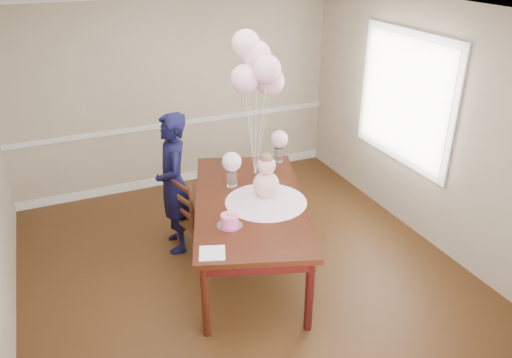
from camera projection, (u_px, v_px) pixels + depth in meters
name	position (u px, v px, depth m)	size (l,w,h in m)	color
floor	(246.00, 276.00, 5.30)	(4.50, 5.00, 0.00)	#301B0C
ceiling	(243.00, 11.00, 4.11)	(4.50, 5.00, 0.02)	white
wall_back	(175.00, 92.00, 6.77)	(4.50, 0.02, 2.70)	tan
wall_front	(423.00, 337.00, 2.65)	(4.50, 0.02, 2.70)	tan
wall_right	(433.00, 128.00, 5.51)	(0.02, 5.00, 2.70)	tan
chair_rail_trim	(178.00, 123.00, 6.96)	(4.50, 0.02, 0.07)	silver
baseboard_trim	(182.00, 177.00, 7.33)	(4.50, 0.02, 0.12)	silver
window_frame	(405.00, 98.00, 5.83)	(0.02, 1.66, 1.56)	white
window_blinds	(404.00, 98.00, 5.82)	(0.01, 1.50, 1.40)	white
dining_table_top	(249.00, 202.00, 5.13)	(1.10, 2.20, 0.05)	black
table_apron	(250.00, 209.00, 5.16)	(0.99, 2.09, 0.11)	black
table_leg_fl	(205.00, 301.00, 4.37)	(0.08, 0.08, 0.77)	black
table_leg_fr	(309.00, 295.00, 4.44)	(0.08, 0.08, 0.77)	black
table_leg_bl	(207.00, 193.00, 6.18)	(0.08, 0.08, 0.77)	black
table_leg_br	(281.00, 191.00, 6.25)	(0.08, 0.08, 0.77)	black
baby_skirt	(266.00, 197.00, 5.06)	(0.84, 0.84, 0.11)	#F2B2CF
baby_torso	(266.00, 184.00, 4.99)	(0.26, 0.26, 0.26)	#FC9FC3
baby_head	(266.00, 165.00, 4.90)	(0.19, 0.19, 0.19)	beige
baby_hair	(266.00, 159.00, 4.87)	(0.13, 0.13, 0.13)	brown
cake_platter	(230.00, 225.00, 4.66)	(0.24, 0.24, 0.01)	#B5B5B9
birthday_cake	(230.00, 220.00, 4.63)	(0.16, 0.16, 0.11)	#FF50A4
cake_flower_a	(229.00, 213.00, 4.60)	(0.03, 0.03, 0.03)	silver
cake_flower_b	(233.00, 212.00, 4.62)	(0.03, 0.03, 0.03)	white
rose_vase_near	(232.00, 179.00, 5.36)	(0.11, 0.11, 0.18)	white
roses_near	(232.00, 162.00, 5.27)	(0.21, 0.21, 0.21)	silver
rose_vase_far	(279.00, 155.00, 5.94)	(0.11, 0.11, 0.18)	silver
roses_far	(279.00, 139.00, 5.86)	(0.21, 0.21, 0.21)	beige
napkin	(212.00, 253.00, 4.25)	(0.22, 0.22, 0.01)	white
balloon_weight	(255.00, 173.00, 5.66)	(0.04, 0.04, 0.02)	silver
balloon_a	(245.00, 79.00, 5.17)	(0.31, 0.31, 0.31)	#FFB4DA
balloon_b	(266.00, 69.00, 5.09)	(0.31, 0.31, 0.31)	#F3ACBF
balloon_c	(257.00, 55.00, 5.18)	(0.31, 0.31, 0.31)	#FFB4C3
balloon_d	(246.00, 44.00, 5.15)	(0.31, 0.31, 0.31)	#FFB4C4
balloon_e	(270.00, 81.00, 5.30)	(0.31, 0.31, 0.31)	#E7A4BB
balloon_ribbon_a	(250.00, 135.00, 5.45)	(0.00, 0.00, 0.92)	white
balloon_ribbon_b	(261.00, 131.00, 5.41)	(0.00, 0.00, 1.03)	white
balloon_ribbon_c	(256.00, 124.00, 5.46)	(0.00, 0.00, 1.14)	white
balloon_ribbon_d	(251.00, 119.00, 5.44)	(0.00, 0.00, 1.25)	white
balloon_ribbon_e	(262.00, 136.00, 5.51)	(0.00, 0.00, 0.87)	silver
dining_chair_seat	(198.00, 219.00, 5.55)	(0.41, 0.41, 0.05)	#341C0E
chair_leg_fl	(195.00, 248.00, 5.43)	(0.04, 0.04, 0.40)	#3A1D10
chair_leg_fr	(220.00, 237.00, 5.63)	(0.04, 0.04, 0.40)	#3E2110
chair_leg_bl	(179.00, 235.00, 5.67)	(0.04, 0.04, 0.40)	#3C1C10
chair_leg_br	(203.00, 225.00, 5.86)	(0.04, 0.04, 0.40)	#321D0D
chair_back_post_l	(191.00, 209.00, 5.20)	(0.04, 0.04, 0.53)	#391B0F
chair_back_post_r	(174.00, 197.00, 5.44)	(0.04, 0.04, 0.53)	#3B1E10
chair_slat_low	(183.00, 212.00, 5.37)	(0.03, 0.38, 0.05)	#3B1810
chair_slat_mid	(182.00, 200.00, 5.30)	(0.03, 0.38, 0.05)	#37200F
chair_slat_top	(181.00, 187.00, 5.24)	(0.03, 0.38, 0.05)	#39160F
woman	(174.00, 184.00, 5.48)	(0.59, 0.39, 1.62)	black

